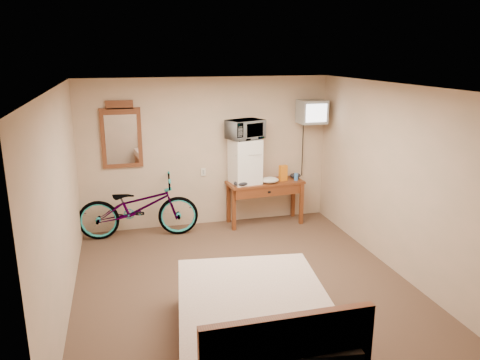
{
  "coord_description": "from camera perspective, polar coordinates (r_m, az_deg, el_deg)",
  "views": [
    {
      "loc": [
        -1.42,
        -5.3,
        2.89
      ],
      "look_at": [
        0.15,
        0.71,
        1.18
      ],
      "focal_mm": 35.0,
      "sensor_mm": 36.0,
      "label": 1
    }
  ],
  "objects": [
    {
      "name": "room",
      "position": [
        5.72,
        0.33,
        -1.27
      ],
      "size": [
        4.6,
        4.64,
        2.5
      ],
      "color": "#4B3525",
      "rests_on": "ground"
    },
    {
      "name": "cloth_dark_b",
      "position": [
        8.25,
        6.77,
        0.55
      ],
      "size": [
        0.19,
        0.16,
        0.09
      ],
      "primitive_type": "ellipsoid",
      "color": "black",
      "rests_on": "desk"
    },
    {
      "name": "microwave",
      "position": [
        7.71,
        0.63,
        6.18
      ],
      "size": [
        0.68,
        0.57,
        0.32
      ],
      "primitive_type": "imported",
      "rotation": [
        0.0,
        0.0,
        0.37
      ],
      "color": "white",
      "rests_on": "mini_fridge"
    },
    {
      "name": "bed",
      "position": [
        4.85,
        2.03,
        -16.98
      ],
      "size": [
        1.73,
        2.15,
        0.9
      ],
      "color": "brown",
      "rests_on": "floor"
    },
    {
      "name": "mini_fridge",
      "position": [
        7.81,
        0.62,
        2.32
      ],
      "size": [
        0.52,
        0.51,
        0.75
      ],
      "color": "white",
      "rests_on": "desk"
    },
    {
      "name": "crt_television",
      "position": [
        8.03,
        8.75,
        8.22
      ],
      "size": [
        0.46,
        0.57,
        0.39
      ],
      "color": "black",
      "rests_on": "room"
    },
    {
      "name": "cloth_cream",
      "position": [
        7.9,
        3.61,
        -0.01
      ],
      "size": [
        0.32,
        0.25,
        0.1
      ],
      "primitive_type": "ellipsoid",
      "color": "beige",
      "rests_on": "desk"
    },
    {
      "name": "snack_bag",
      "position": [
        8.04,
        5.27,
        0.86
      ],
      "size": [
        0.14,
        0.1,
        0.27
      ],
      "primitive_type": "cube",
      "rotation": [
        0.0,
        0.0,
        0.16
      ],
      "color": "orange",
      "rests_on": "desk"
    },
    {
      "name": "desk",
      "position": [
        8.0,
        3.14,
        -1.1
      ],
      "size": [
        1.33,
        0.59,
        0.75
      ],
      "color": "brown",
      "rests_on": "floor"
    },
    {
      "name": "bicycle",
      "position": [
        7.63,
        -12.28,
        -3.26
      ],
      "size": [
        1.94,
        0.8,
        0.99
      ],
      "primitive_type": "imported",
      "rotation": [
        0.0,
        0.0,
        1.5
      ],
      "color": "black",
      "rests_on": "floor"
    },
    {
      "name": "cloth_dark_a",
      "position": [
        7.7,
        0.11,
        -0.4
      ],
      "size": [
        0.24,
        0.18,
        0.09
      ],
      "primitive_type": "ellipsoid",
      "color": "black",
      "rests_on": "desk"
    },
    {
      "name": "wall_mirror",
      "position": [
        7.68,
        -14.26,
        5.26
      ],
      "size": [
        0.63,
        0.04,
        1.07
      ],
      "color": "brown",
      "rests_on": "room"
    },
    {
      "name": "blue_cup",
      "position": [
        8.1,
        6.86,
        0.4
      ],
      "size": [
        0.07,
        0.07,
        0.12
      ],
      "primitive_type": "cylinder",
      "color": "#4082DA",
      "rests_on": "desk"
    }
  ]
}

